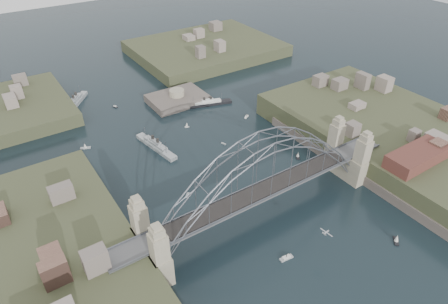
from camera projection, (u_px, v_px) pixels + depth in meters
ground at (261, 214)px, 105.22m from camera, size 500.00×500.00×0.00m
bridge at (264, 178)px, 98.20m from camera, size 84.00×13.80×24.60m
shore_east at (397, 143)px, 130.22m from camera, size 50.50×90.00×12.00m
headland_ne at (206, 52)px, 202.81m from camera, size 70.00×55.00×9.50m
fort_island at (178, 103)px, 158.75m from camera, size 22.00×16.00×9.40m
wharf_shed at (417, 157)px, 110.00m from camera, size 20.00×8.00×4.00m
finger_pier at (443, 217)px, 103.45m from camera, size 4.00×22.00×1.40m
naval_cruiser_near at (156, 146)px, 130.63m from camera, size 5.96×20.04×5.96m
naval_cruiser_far at (76, 102)px, 156.60m from camera, size 13.37×15.97×6.20m
ocean_liner at (208, 103)px, 156.06m from camera, size 19.23×8.24×4.74m
aeroplane at (326, 233)px, 89.79m from camera, size 1.85×3.41×0.49m
small_boat_a at (187, 195)px, 111.39m from camera, size 2.03×1.98×0.45m
small_boat_b at (223, 144)px, 133.19m from camera, size 1.13×1.83×0.45m
small_boat_c at (286, 258)px, 92.70m from camera, size 3.51×1.48×1.43m
small_boat_d at (246, 117)px, 148.22m from camera, size 2.47×1.89×1.43m
small_boat_e at (85, 147)px, 130.70m from camera, size 3.53×2.35×2.38m
small_boat_f at (187, 125)px, 141.66m from camera, size 1.74×1.43×2.38m
small_boat_g at (396, 239)px, 96.88m from camera, size 2.87×2.86×2.38m
small_boat_h at (115, 107)px, 154.69m from camera, size 1.58×2.03×1.43m
small_boat_i at (298, 155)px, 126.36m from camera, size 2.21×2.66×2.38m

